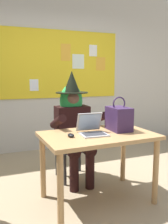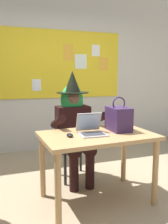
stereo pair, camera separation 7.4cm
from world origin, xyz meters
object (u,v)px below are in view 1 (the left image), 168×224
at_px(computer_mouse, 71,135).
at_px(handbag, 119,118).
at_px(person_costumed, 74,121).
at_px(laptop, 92,129).
at_px(desk_main, 98,143).
at_px(chair_at_desk, 71,140).

bearing_deg(computer_mouse, handbag, 7.10).
height_order(person_costumed, handbag, person_costumed).
relative_size(person_costumed, laptop, 4.52).
distance_m(desk_main, handbag, 0.37).
xyz_separation_m(chair_at_desk, person_costumed, (0.00, -0.12, 0.28)).
height_order(laptop, handbag, handbag).
xyz_separation_m(chair_at_desk, laptop, (0.01, -0.72, 0.30)).
bearing_deg(person_costumed, handbag, 33.29).
distance_m(chair_at_desk, handbag, 0.84).
xyz_separation_m(computer_mouse, handbag, (0.59, 0.09, 0.12)).
bearing_deg(person_costumed, computer_mouse, -20.35).
bearing_deg(computer_mouse, desk_main, 2.93).
height_order(desk_main, chair_at_desk, chair_at_desk).
relative_size(chair_at_desk, person_costumed, 0.63).
bearing_deg(chair_at_desk, person_costumed, -1.20).
bearing_deg(desk_main, chair_at_desk, 95.45).
distance_m(desk_main, chair_at_desk, 0.75).
bearing_deg(laptop, handbag, 11.19).
bearing_deg(person_costumed, chair_at_desk, -177.94).
xyz_separation_m(chair_at_desk, handbag, (0.35, -0.67, 0.38)).
height_order(computer_mouse, handbag, handbag).
xyz_separation_m(desk_main, person_costumed, (-0.07, 0.61, 0.14)).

